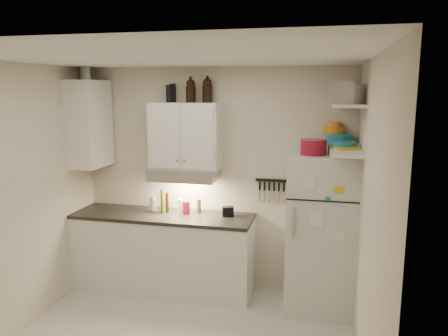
# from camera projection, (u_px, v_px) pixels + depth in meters

# --- Properties ---
(ceiling) EXTENTS (3.20, 3.00, 0.02)m
(ceiling) POSITION_uv_depth(u_px,v_px,m) (168.00, 56.00, 3.48)
(ceiling) COLOR white
(ceiling) RESTS_ON ground
(back_wall) EXTENTS (3.20, 0.02, 2.60)m
(back_wall) POSITION_uv_depth(u_px,v_px,m) (215.00, 179.00, 5.16)
(back_wall) COLOR beige
(back_wall) RESTS_ON ground
(left_wall) EXTENTS (0.02, 3.00, 2.60)m
(left_wall) POSITION_uv_depth(u_px,v_px,m) (9.00, 203.00, 4.08)
(left_wall) COLOR beige
(left_wall) RESTS_ON ground
(right_wall) EXTENTS (0.02, 3.00, 2.60)m
(right_wall) POSITION_uv_depth(u_px,v_px,m) (369.00, 227.00, 3.36)
(right_wall) COLOR beige
(right_wall) RESTS_ON ground
(base_cabinet) EXTENTS (2.10, 0.60, 0.88)m
(base_cabinet) POSITION_uv_depth(u_px,v_px,m) (164.00, 253.00, 5.14)
(base_cabinet) COLOR white
(base_cabinet) RESTS_ON floor
(countertop) EXTENTS (2.10, 0.62, 0.04)m
(countertop) POSITION_uv_depth(u_px,v_px,m) (163.00, 216.00, 5.06)
(countertop) COLOR black
(countertop) RESTS_ON base_cabinet
(upper_cabinet) EXTENTS (0.80, 0.33, 0.75)m
(upper_cabinet) POSITION_uv_depth(u_px,v_px,m) (186.00, 136.00, 4.97)
(upper_cabinet) COLOR white
(upper_cabinet) RESTS_ON back_wall
(side_cabinet) EXTENTS (0.33, 0.55, 1.00)m
(side_cabinet) POSITION_uv_depth(u_px,v_px,m) (89.00, 124.00, 5.07)
(side_cabinet) COLOR white
(side_cabinet) RESTS_ON left_wall
(range_hood) EXTENTS (0.76, 0.46, 0.12)m
(range_hood) POSITION_uv_depth(u_px,v_px,m) (185.00, 174.00, 4.99)
(range_hood) COLOR silver
(range_hood) RESTS_ON back_wall
(fridge) EXTENTS (0.70, 0.68, 1.70)m
(fridge) POSITION_uv_depth(u_px,v_px,m) (321.00, 232.00, 4.63)
(fridge) COLOR silver
(fridge) RESTS_ON floor
(shelf_hi) EXTENTS (0.30, 0.95, 0.03)m
(shelf_hi) POSITION_uv_depth(u_px,v_px,m) (348.00, 105.00, 4.22)
(shelf_hi) COLOR white
(shelf_hi) RESTS_ON right_wall
(shelf_lo) EXTENTS (0.30, 0.95, 0.03)m
(shelf_lo) POSITION_uv_depth(u_px,v_px,m) (345.00, 150.00, 4.29)
(shelf_lo) COLOR white
(shelf_lo) RESTS_ON right_wall
(knife_strip) EXTENTS (0.42, 0.02, 0.03)m
(knife_strip) POSITION_uv_depth(u_px,v_px,m) (274.00, 181.00, 4.98)
(knife_strip) COLOR black
(knife_strip) RESTS_ON back_wall
(dutch_oven) EXTENTS (0.32, 0.32, 0.15)m
(dutch_oven) POSITION_uv_depth(u_px,v_px,m) (313.00, 147.00, 4.37)
(dutch_oven) COLOR maroon
(dutch_oven) RESTS_ON fridge
(book_stack) EXTENTS (0.31, 0.35, 0.10)m
(book_stack) POSITION_uv_depth(u_px,v_px,m) (344.00, 151.00, 4.29)
(book_stack) COLOR gold
(book_stack) RESTS_ON fridge
(spice_jar) EXTENTS (0.07, 0.07, 0.10)m
(spice_jar) POSITION_uv_depth(u_px,v_px,m) (333.00, 150.00, 4.34)
(spice_jar) COLOR silver
(spice_jar) RESTS_ON fridge
(stock_pot) EXTENTS (0.26, 0.26, 0.17)m
(stock_pot) POSITION_uv_depth(u_px,v_px,m) (352.00, 94.00, 4.47)
(stock_pot) COLOR silver
(stock_pot) RESTS_ON shelf_hi
(tin_a) EXTENTS (0.19, 0.18, 0.18)m
(tin_a) POSITION_uv_depth(u_px,v_px,m) (354.00, 94.00, 4.12)
(tin_a) COLOR #AAAAAD
(tin_a) RESTS_ON shelf_hi
(tin_b) EXTENTS (0.21, 0.21, 0.20)m
(tin_b) POSITION_uv_depth(u_px,v_px,m) (341.00, 93.00, 3.95)
(tin_b) COLOR #AAAAAD
(tin_b) RESTS_ON shelf_hi
(bowl_teal) EXTENTS (0.27, 0.27, 0.11)m
(bowl_teal) POSITION_uv_depth(u_px,v_px,m) (339.00, 139.00, 4.62)
(bowl_teal) COLOR teal
(bowl_teal) RESTS_ON shelf_lo
(bowl_orange) EXTENTS (0.22, 0.22, 0.06)m
(bowl_orange) POSITION_uv_depth(u_px,v_px,m) (333.00, 130.00, 4.67)
(bowl_orange) COLOR orange
(bowl_orange) RESTS_ON bowl_teal
(bowl_yellow) EXTENTS (0.17, 0.17, 0.05)m
(bowl_yellow) POSITION_uv_depth(u_px,v_px,m) (333.00, 125.00, 4.66)
(bowl_yellow) COLOR #C57822
(bowl_yellow) RESTS_ON bowl_orange
(plates) EXTENTS (0.32, 0.32, 0.06)m
(plates) POSITION_uv_depth(u_px,v_px,m) (343.00, 145.00, 4.31)
(plates) COLOR teal
(plates) RESTS_ON shelf_lo
(growler_a) EXTENTS (0.12, 0.12, 0.27)m
(growler_a) POSITION_uv_depth(u_px,v_px,m) (191.00, 91.00, 4.90)
(growler_a) COLOR black
(growler_a) RESTS_ON upper_cabinet
(growler_b) EXTENTS (0.13, 0.13, 0.28)m
(growler_b) POSITION_uv_depth(u_px,v_px,m) (207.00, 90.00, 4.89)
(growler_b) COLOR black
(growler_b) RESTS_ON upper_cabinet
(thermos_a) EXTENTS (0.09, 0.09, 0.21)m
(thermos_a) POSITION_uv_depth(u_px,v_px,m) (173.00, 93.00, 4.99)
(thermos_a) COLOR black
(thermos_a) RESTS_ON upper_cabinet
(thermos_b) EXTENTS (0.08, 0.08, 0.20)m
(thermos_b) POSITION_uv_depth(u_px,v_px,m) (169.00, 94.00, 4.92)
(thermos_b) COLOR black
(thermos_b) RESTS_ON upper_cabinet
(side_jar) EXTENTS (0.14, 0.14, 0.15)m
(side_jar) POSITION_uv_depth(u_px,v_px,m) (85.00, 73.00, 5.03)
(side_jar) COLOR silver
(side_jar) RESTS_ON side_cabinet
(soap_bottle) EXTENTS (0.10, 0.10, 0.26)m
(soap_bottle) POSITION_uv_depth(u_px,v_px,m) (153.00, 201.00, 5.15)
(soap_bottle) COLOR white
(soap_bottle) RESTS_ON countertop
(pepper_mill) EXTENTS (0.07, 0.07, 0.16)m
(pepper_mill) POSITION_uv_depth(u_px,v_px,m) (199.00, 206.00, 5.10)
(pepper_mill) COLOR brown
(pepper_mill) RESTS_ON countertop
(oil_bottle) EXTENTS (0.06, 0.06, 0.29)m
(oil_bottle) POSITION_uv_depth(u_px,v_px,m) (163.00, 201.00, 5.07)
(oil_bottle) COLOR #546118
(oil_bottle) RESTS_ON countertop
(vinegar_bottle) EXTENTS (0.06, 0.06, 0.24)m
(vinegar_bottle) POSITION_uv_depth(u_px,v_px,m) (167.00, 202.00, 5.11)
(vinegar_bottle) COLOR black
(vinegar_bottle) RESTS_ON countertop
(clear_bottle) EXTENTS (0.07, 0.07, 0.17)m
(clear_bottle) POSITION_uv_depth(u_px,v_px,m) (181.00, 207.00, 5.07)
(clear_bottle) COLOR silver
(clear_bottle) RESTS_ON countertop
(red_jar) EXTENTS (0.09, 0.09, 0.15)m
(red_jar) POSITION_uv_depth(u_px,v_px,m) (187.00, 208.00, 5.04)
(red_jar) COLOR maroon
(red_jar) RESTS_ON countertop
(caddy) EXTENTS (0.15, 0.13, 0.11)m
(caddy) POSITION_uv_depth(u_px,v_px,m) (228.00, 211.00, 4.97)
(caddy) COLOR black
(caddy) RESTS_ON countertop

